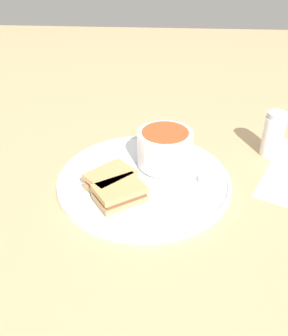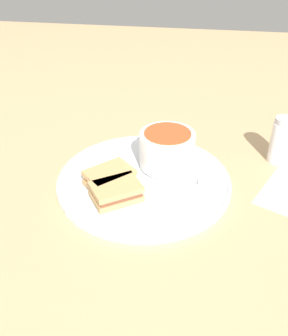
# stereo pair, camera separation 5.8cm
# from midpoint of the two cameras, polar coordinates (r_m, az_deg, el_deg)

# --- Properties ---
(ground_plane) EXTENTS (2.40, 2.40, 0.00)m
(ground_plane) POSITION_cam_midpoint_polar(r_m,az_deg,el_deg) (0.76, -2.20, -2.36)
(ground_plane) COLOR tan
(plate) EXTENTS (0.33, 0.33, 0.02)m
(plate) POSITION_cam_midpoint_polar(r_m,az_deg,el_deg) (0.75, -2.21, -1.83)
(plate) COLOR white
(plate) RESTS_ON ground_plane
(soup_bowl) EXTENTS (0.11, 0.11, 0.07)m
(soup_bowl) POSITION_cam_midpoint_polar(r_m,az_deg,el_deg) (0.77, 0.88, 2.89)
(soup_bowl) COLOR white
(soup_bowl) RESTS_ON plate
(spoon) EXTENTS (0.08, 0.10, 0.01)m
(spoon) POSITION_cam_midpoint_polar(r_m,az_deg,el_deg) (0.74, 6.31, -1.69)
(spoon) COLOR silver
(spoon) RESTS_ON plate
(sandwich_half_near) EXTENTS (0.10, 0.10, 0.03)m
(sandwich_half_near) POSITION_cam_midpoint_polar(r_m,az_deg,el_deg) (0.72, -7.17, -1.66)
(sandwich_half_near) COLOR tan
(sandwich_half_near) RESTS_ON plate
(sandwich_half_far) EXTENTS (0.10, 0.10, 0.03)m
(sandwich_half_far) POSITION_cam_midpoint_polar(r_m,az_deg,el_deg) (0.69, -5.97, -3.69)
(sandwich_half_far) COLOR tan
(sandwich_half_far) RESTS_ON plate
(salt_shaker) EXTENTS (0.04, 0.04, 0.10)m
(salt_shaker) POSITION_cam_midpoint_polar(r_m,az_deg,el_deg) (0.86, 16.43, 4.66)
(salt_shaker) COLOR silver
(salt_shaker) RESTS_ON ground_plane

